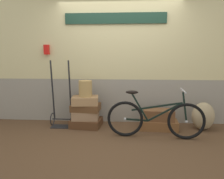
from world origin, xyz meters
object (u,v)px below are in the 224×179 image
at_px(suitcase_0, 86,123).
at_px(wicker_basket, 85,89).
at_px(suitcase_3, 85,100).
at_px(suitcase_1, 86,115).
at_px(suitcase_5, 159,115).
at_px(suitcase_2, 86,107).
at_px(burlap_sack, 203,116).
at_px(suitcase_4, 158,125).
at_px(luggage_trolley, 62,110).
at_px(bicycle, 155,119).

bearing_deg(suitcase_0, wicker_basket, -84.51).
height_order(suitcase_3, wicker_basket, wicker_basket).
xyz_separation_m(suitcase_1, suitcase_5, (1.44, -0.05, 0.04)).
relative_size(suitcase_2, suitcase_3, 1.09).
bearing_deg(suitcase_3, suitcase_0, 62.70).
bearing_deg(suitcase_3, burlap_sack, -6.54).
distance_m(suitcase_1, suitcase_2, 0.15).
bearing_deg(burlap_sack, suitcase_0, 179.67).
bearing_deg(suitcase_1, suitcase_5, -4.52).
height_order(suitcase_4, luggage_trolley, luggage_trolley).
xyz_separation_m(suitcase_3, bicycle, (1.31, -0.47, -0.20)).
distance_m(suitcase_2, wicker_basket, 0.39).
distance_m(luggage_trolley, bicycle, 1.89).
distance_m(suitcase_1, wicker_basket, 0.54).
relative_size(luggage_trolley, burlap_sack, 2.48).
bearing_deg(burlap_sack, suitcase_2, 179.66).
distance_m(suitcase_0, wicker_basket, 0.70).
xyz_separation_m(suitcase_1, suitcase_4, (1.45, -0.05, -0.16)).
bearing_deg(suitcase_5, luggage_trolley, -178.94).
bearing_deg(suitcase_3, suitcase_2, 69.64).
height_order(suitcase_2, wicker_basket, wicker_basket).
bearing_deg(luggage_trolley, burlap_sack, -0.93).
bearing_deg(suitcase_0, suitcase_1, 154.32).
height_order(suitcase_1, suitcase_2, suitcase_2).
bearing_deg(suitcase_2, luggage_trolley, -179.57).
bearing_deg(bicycle, wicker_basket, 159.98).
distance_m(suitcase_1, burlap_sack, 2.30).
xyz_separation_m(suitcase_2, luggage_trolley, (-0.51, 0.03, -0.07)).
distance_m(suitcase_4, bicycle, 0.53).
bearing_deg(suitcase_5, suitcase_2, -178.42).
bearing_deg(suitcase_5, burlap_sack, 4.98).
bearing_deg(luggage_trolley, bicycle, -16.27).
xyz_separation_m(suitcase_3, burlap_sack, (2.30, 0.01, -0.28)).
bearing_deg(wicker_basket, burlap_sack, 0.21).
height_order(suitcase_1, luggage_trolley, luggage_trolley).
relative_size(suitcase_0, burlap_sack, 1.09).
bearing_deg(suitcase_2, suitcase_5, 2.42).
distance_m(suitcase_4, luggage_trolley, 1.96).
relative_size(suitcase_3, burlap_sack, 0.94).
bearing_deg(suitcase_1, wicker_basket, -73.80).
distance_m(suitcase_3, burlap_sack, 2.31).
relative_size(suitcase_2, burlap_sack, 1.03).
bearing_deg(wicker_basket, luggage_trolley, 173.96).
distance_m(suitcase_1, luggage_trolley, 0.51).
xyz_separation_m(suitcase_5, bicycle, (-0.13, -0.46, 0.06)).
xyz_separation_m(luggage_trolley, burlap_sack, (2.80, -0.05, -0.06)).
bearing_deg(suitcase_1, suitcase_0, -35.07).
relative_size(suitcase_2, wicker_basket, 1.74).
bearing_deg(burlap_sack, bicycle, -153.89).
distance_m(suitcase_4, suitcase_5, 0.20).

